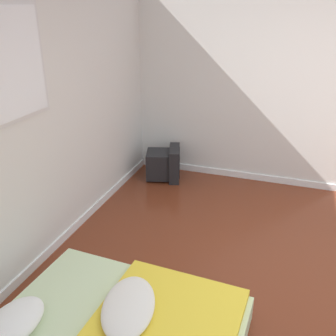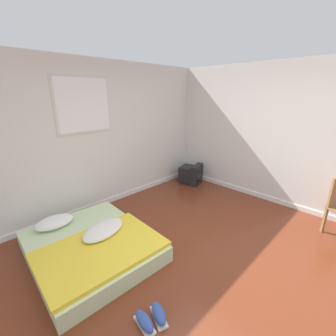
# 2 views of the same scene
# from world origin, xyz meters

# --- Properties ---
(ground_plane) EXTENTS (20.00, 20.00, 0.00)m
(ground_plane) POSITION_xyz_m (0.00, 0.00, 0.00)
(ground_plane) COLOR maroon
(wall_back) EXTENTS (7.25, 0.08, 2.60)m
(wall_back) POSITION_xyz_m (-0.00, 2.52, 1.29)
(wall_back) COLOR silver
(wall_back) RESTS_ON ground_plane
(wall_right) EXTENTS (0.08, 7.39, 2.60)m
(wall_right) POSITION_xyz_m (2.45, 0.00, 1.29)
(wall_right) COLOR silver
(wall_right) RESTS_ON ground_plane
(crt_tv) EXTENTS (0.54, 0.56, 0.46)m
(crt_tv) POSITION_xyz_m (2.06, 2.01, 0.22)
(crt_tv) COLOR black
(crt_tv) RESTS_ON ground_plane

